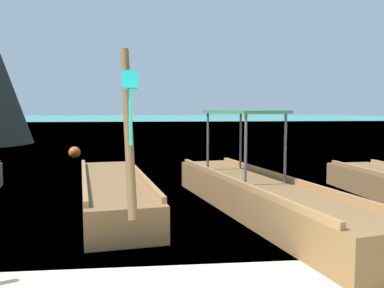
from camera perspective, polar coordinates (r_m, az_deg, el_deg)
The scene contains 4 objects.
sea_water at distance 65.17m, azimuth -5.35°, elevation 3.17°, with size 120.00×120.00×0.00m, color #2DB29E.
longtail_boat_turquoise_ribbon at distance 8.64m, azimuth -10.83°, elevation -6.51°, with size 2.07×6.06×2.86m.
longtail_boat_pink_ribbon at distance 7.89m, azimuth 9.53°, elevation -7.10°, with size 2.48×7.32×2.76m.
mooring_buoy_near at distance 17.26m, azimuth -15.95°, elevation -1.13°, with size 0.48×0.48×0.48m.
Camera 1 is at (-0.75, -3.40, 2.02)m, focal length 38.49 mm.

